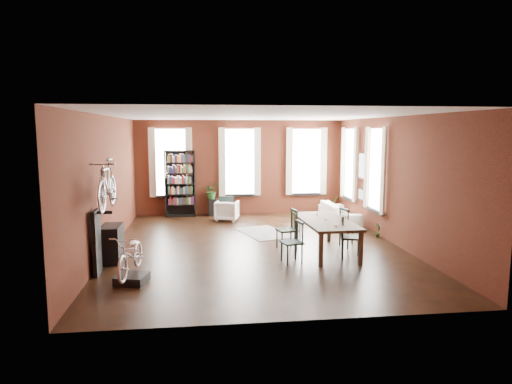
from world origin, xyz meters
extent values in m
plane|color=black|center=(0.00, 0.00, 0.00)|extent=(9.00, 9.00, 0.00)
cube|color=silver|center=(0.00, 0.00, 3.20)|extent=(7.00, 9.00, 0.04)
cube|color=#411910|center=(0.00, 4.50, 1.60)|extent=(7.00, 0.04, 3.20)
cube|color=#411910|center=(0.00, -4.50, 1.60)|extent=(7.00, 0.04, 3.20)
cube|color=#411910|center=(-3.50, 0.00, 1.60)|extent=(0.04, 9.00, 3.20)
cube|color=#411910|center=(3.50, 0.00, 1.60)|extent=(0.04, 9.00, 3.20)
cube|color=white|center=(-2.30, 4.47, 1.80)|extent=(1.00, 0.04, 2.20)
cube|color=#C0B49A|center=(-2.30, 4.40, 1.80)|extent=(1.40, 0.06, 2.30)
cube|color=white|center=(0.00, 4.47, 1.80)|extent=(1.00, 0.04, 2.20)
cube|color=#C0B49A|center=(0.00, 4.40, 1.80)|extent=(1.40, 0.06, 2.30)
cube|color=white|center=(2.30, 4.47, 1.80)|extent=(1.00, 0.04, 2.20)
cube|color=#C0B49A|center=(2.30, 4.40, 1.80)|extent=(1.40, 0.06, 2.30)
cube|color=white|center=(3.47, 1.00, 1.80)|extent=(0.04, 1.00, 2.20)
cube|color=#C0B49A|center=(3.40, 1.00, 1.80)|extent=(0.06, 1.40, 2.30)
cube|color=white|center=(3.47, 3.20, 1.80)|extent=(0.04, 1.00, 2.20)
cube|color=#C0B49A|center=(3.40, 3.20, 1.80)|extent=(0.06, 1.40, 2.30)
cube|color=black|center=(3.46, 2.10, 1.80)|extent=(0.04, 0.55, 0.75)
cube|color=black|center=(3.46, 2.10, 0.95)|extent=(0.04, 0.45, 0.35)
cube|color=brown|center=(1.54, -0.79, 0.39)|extent=(1.13, 2.33, 0.78)
cube|color=#1A3A3A|center=(0.61, -1.46, 0.45)|extent=(0.49, 0.49, 0.90)
cube|color=#1C2F1B|center=(0.70, -0.38, 0.48)|extent=(0.52, 0.52, 0.97)
cube|color=black|center=(1.99, -1.29, 0.48)|extent=(0.55, 0.55, 0.97)
cube|color=#1A3639|center=(2.31, -0.31, 0.48)|extent=(0.54, 0.54, 0.97)
cube|color=black|center=(-2.00, 4.30, 1.10)|extent=(1.00, 0.32, 2.20)
imported|color=white|center=(-0.51, 3.39, 0.35)|extent=(0.82, 0.80, 0.70)
imported|color=beige|center=(2.95, 2.60, 0.41)|extent=(0.61, 2.08, 0.81)
cube|color=black|center=(0.41, 1.44, 0.01)|extent=(1.56, 1.99, 0.01)
cube|color=black|center=(-2.65, -2.42, 0.08)|extent=(0.65, 0.65, 0.16)
cube|color=black|center=(-3.40, -1.80, 0.65)|extent=(0.16, 0.60, 1.30)
cube|color=black|center=(-3.28, -0.90, 0.40)|extent=(0.40, 0.80, 0.80)
cube|color=black|center=(-0.94, 4.30, 0.28)|extent=(0.29, 0.29, 0.56)
imported|color=#316227|center=(3.21, 4.13, 0.13)|extent=(0.54, 0.68, 0.27)
imported|color=#255220|center=(3.37, 0.57, 0.07)|extent=(0.43, 0.43, 0.14)
imported|color=silver|center=(-2.65, -2.39, 0.91)|extent=(0.63, 0.86, 1.52)
imported|color=#A5A8AD|center=(-3.15, -1.80, 2.13)|extent=(0.47, 1.00, 1.66)
imported|color=#204E1F|center=(-0.96, 4.34, 0.78)|extent=(0.64, 0.68, 0.43)
camera|label=1|loc=(-1.34, -10.93, 2.85)|focal=32.00mm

